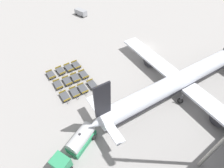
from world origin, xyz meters
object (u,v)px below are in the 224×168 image
object	(u,v)px
baggage_dolly_row_mid_b_col_a	(69,68)
baggage_dolly_row_mid_a_col_c	(75,92)
baggage_dolly_row_mid_a_col_a	(61,71)
baggage_dolly_row_far_col_a	(76,65)
baggage_dolly_row_near_col_c	(65,97)
baggage_dolly_row_near_col_b	(58,85)
baggage_dolly_row_mid_b_col_b	(75,78)
fuel_tanker_primary	(77,144)
baggage_dolly_row_far_col_c	(92,85)
baggage_dolly_row_far_col_b	(84,75)
baggage_dolly_row_mid_a_col_b	(67,81)
baggage_dolly_row_mid_b_col_c	(83,89)
airplane	(186,78)
baggage_dolly_row_near_col_a	(51,75)
service_van	(81,12)

from	to	relation	value
baggage_dolly_row_mid_b_col_a	baggage_dolly_row_mid_a_col_c	bearing A→B (deg)	-18.06
baggage_dolly_row_mid_a_col_a	baggage_dolly_row_far_col_a	bearing A→B (deg)	85.81
baggage_dolly_row_near_col_c	baggage_dolly_row_far_col_a	xyz separation A→B (m)	(-7.25, 6.37, 0.00)
baggage_dolly_row_near_col_b	baggage_dolly_row_mid_a_col_a	xyz separation A→B (m)	(-3.73, 2.25, 0.00)
baggage_dolly_row_near_col_b	baggage_dolly_row_mid_b_col_b	world-z (taller)	same
fuel_tanker_primary	baggage_dolly_row_near_col_b	world-z (taller)	fuel_tanker_primary
baggage_dolly_row_mid_a_col_a	baggage_dolly_row_far_col_c	xyz separation A→B (m)	(7.97, 3.61, 0.00)
baggage_dolly_row_mid_b_col_b	baggage_dolly_row_far_col_b	world-z (taller)	same
baggage_dolly_row_mid_a_col_b	baggage_dolly_row_far_col_b	size ratio (longest dim) A/B	1.00
baggage_dolly_row_mid_a_col_c	baggage_dolly_row_mid_b_col_c	world-z (taller)	same
airplane	baggage_dolly_row_mid_b_col_a	xyz separation A→B (m)	(-19.19, -16.57, -2.44)
baggage_dolly_row_near_col_a	baggage_dolly_row_mid_a_col_c	distance (m)	7.96
baggage_dolly_row_mid_b_col_c	baggage_dolly_row_near_col_b	bearing A→B (deg)	-138.04
baggage_dolly_row_near_col_a	baggage_dolly_row_mid_a_col_b	world-z (taller)	same
baggage_dolly_row_near_col_b	baggage_dolly_row_mid_b_col_a	size ratio (longest dim) A/B	1.01
baggage_dolly_row_near_col_c	baggage_dolly_row_mid_a_col_c	distance (m)	2.08
baggage_dolly_row_mid_b_col_b	baggage_dolly_row_far_col_a	bearing A→B (deg)	149.55
airplane	baggage_dolly_row_mid_b_col_a	world-z (taller)	airplane
fuel_tanker_primary	baggage_dolly_row_far_col_b	size ratio (longest dim) A/B	2.51
airplane	baggage_dolly_row_mid_a_col_b	bearing A→B (deg)	-129.42
service_van	baggage_dolly_row_mid_a_col_b	size ratio (longest dim) A/B	1.41
baggage_dolly_row_near_col_a	baggage_dolly_row_mid_a_col_a	distance (m)	2.31
service_van	baggage_dolly_row_mid_a_col_b	world-z (taller)	service_van
fuel_tanker_primary	service_van	world-z (taller)	fuel_tanker_primary
baggage_dolly_row_near_col_b	baggage_dolly_row_mid_b_col_b	size ratio (longest dim) A/B	1.00
baggage_dolly_row_near_col_c	airplane	bearing A→B (deg)	60.71
baggage_dolly_row_mid_a_col_b	baggage_dolly_row_mid_b_col_a	size ratio (longest dim) A/B	1.01
baggage_dolly_row_mid_a_col_c	baggage_dolly_row_mid_b_col_c	size ratio (longest dim) A/B	1.00
baggage_dolly_row_mid_b_col_b	fuel_tanker_primary	bearing A→B (deg)	-26.57
service_van	baggage_dolly_row_mid_a_col_a	bearing A→B (deg)	-38.26
baggage_dolly_row_mid_b_col_a	airplane	bearing A→B (deg)	40.80
fuel_tanker_primary	baggage_dolly_row_mid_b_col_b	distance (m)	15.73
airplane	baggage_dolly_row_mid_a_col_a	world-z (taller)	airplane
fuel_tanker_primary	baggage_dolly_row_far_col_a	size ratio (longest dim) A/B	2.52
baggage_dolly_row_mid_b_col_c	baggage_dolly_row_mid_b_col_a	bearing A→B (deg)	175.36
baggage_dolly_row_far_col_c	baggage_dolly_row_mid_b_col_b	bearing A→B (deg)	-153.83
service_van	fuel_tanker_primary	bearing A→B (deg)	-29.73
airplane	baggage_dolly_row_far_col_a	size ratio (longest dim) A/B	13.25
baggage_dolly_row_mid_a_col_a	baggage_dolly_row_mid_a_col_c	size ratio (longest dim) A/B	0.98
baggage_dolly_row_mid_b_col_c	service_van	bearing A→B (deg)	151.55
baggage_dolly_row_mid_a_col_b	baggage_dolly_row_mid_a_col_c	bearing A→B (deg)	-3.23
baggage_dolly_row_far_col_c	airplane	bearing A→B (deg)	52.74
baggage_dolly_row_near_col_c	baggage_dolly_row_near_col_b	bearing A→B (deg)	176.17
baggage_dolly_row_mid_a_col_b	baggage_dolly_row_far_col_c	distance (m)	5.58
baggage_dolly_row_mid_a_col_c	baggage_dolly_row_mid_b_col_b	size ratio (longest dim) A/B	1.00
baggage_dolly_row_near_col_c	baggage_dolly_row_far_col_a	world-z (taller)	same
fuel_tanker_primary	baggage_dolly_row_near_col_c	bearing A→B (deg)	164.84
baggage_dolly_row_far_col_b	baggage_dolly_row_mid_a_col_c	bearing A→B (deg)	-49.21
baggage_dolly_row_far_col_a	baggage_dolly_row_mid_a_col_c	bearing A→B (deg)	-30.04
fuel_tanker_primary	baggage_dolly_row_near_col_c	size ratio (longest dim) A/B	2.52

